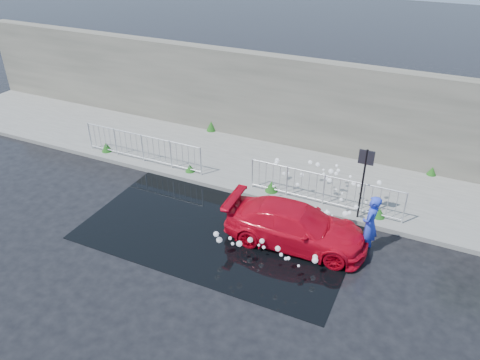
{
  "coord_description": "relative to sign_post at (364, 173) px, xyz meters",
  "views": [
    {
      "loc": [
        5.99,
        -9.28,
        8.53
      ],
      "look_at": [
        0.54,
        2.3,
        1.0
      ],
      "focal_mm": 35.0,
      "sensor_mm": 36.0,
      "label": 1
    }
  ],
  "objects": [
    {
      "name": "retaining_wall",
      "position": [
        -4.2,
        4.1,
        0.18
      ],
      "size": [
        30.0,
        0.6,
        3.5
      ],
      "primitive_type": "cube",
      "color": "#535046",
      "rests_on": "pavement"
    },
    {
      "name": "railing_right",
      "position": [
        -1.2,
        0.25,
        -0.99
      ],
      "size": [
        5.05,
        0.05,
        1.1
      ],
      "color": "silver",
      "rests_on": "pavement"
    },
    {
      "name": "sign_post",
      "position": [
        0.0,
        0.0,
        0.0
      ],
      "size": [
        0.45,
        0.06,
        2.5
      ],
      "color": "black",
      "rests_on": "ground"
    },
    {
      "name": "curb",
      "position": [
        -4.2,
        -0.1,
        -1.64
      ],
      "size": [
        30.0,
        0.25,
        0.16
      ],
      "primitive_type": "cube",
      "color": "slate",
      "rests_on": "ground"
    },
    {
      "name": "railing_left",
      "position": [
        -8.2,
        0.25,
        -0.99
      ],
      "size": [
        5.05,
        0.05,
        1.1
      ],
      "color": "silver",
      "rests_on": "pavement"
    },
    {
      "name": "water_spray",
      "position": [
        -1.47,
        -0.82,
        -1.01
      ],
      "size": [
        3.67,
        5.36,
        1.02
      ],
      "color": "white",
      "rests_on": "ground"
    },
    {
      "name": "pavement",
      "position": [
        -4.2,
        1.9,
        -1.65
      ],
      "size": [
        30.0,
        4.0,
        0.15
      ],
      "primitive_type": "cube",
      "color": "slate",
      "rests_on": "ground"
    },
    {
      "name": "red_car",
      "position": [
        -1.39,
        -1.86,
        -1.12
      ],
      "size": [
        4.21,
        1.89,
        1.2
      ],
      "primitive_type": "imported",
      "rotation": [
        0.0,
        0.0,
        1.62
      ],
      "color": "red",
      "rests_on": "ground"
    },
    {
      "name": "puddle",
      "position": [
        -3.7,
        -2.1,
        -1.72
      ],
      "size": [
        8.0,
        5.0,
        0.01
      ],
      "primitive_type": "cube",
      "color": "black",
      "rests_on": "ground"
    },
    {
      "name": "ground",
      "position": [
        -4.2,
        -3.1,
        -1.72
      ],
      "size": [
        90.0,
        90.0,
        0.0
      ],
      "primitive_type": "plane",
      "color": "black",
      "rests_on": "ground"
    },
    {
      "name": "weeds",
      "position": [
        -4.61,
        1.49,
        -1.39
      ],
      "size": [
        12.17,
        3.93,
        0.43
      ],
      "color": "#1D4612",
      "rests_on": "pavement"
    },
    {
      "name": "person",
      "position": [
        0.56,
        -1.3,
        -0.83
      ],
      "size": [
        0.5,
        0.7,
        1.79
      ],
      "primitive_type": "imported",
      "rotation": [
        0.0,
        0.0,
        -1.69
      ],
      "color": "blue",
      "rests_on": "ground"
    }
  ]
}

